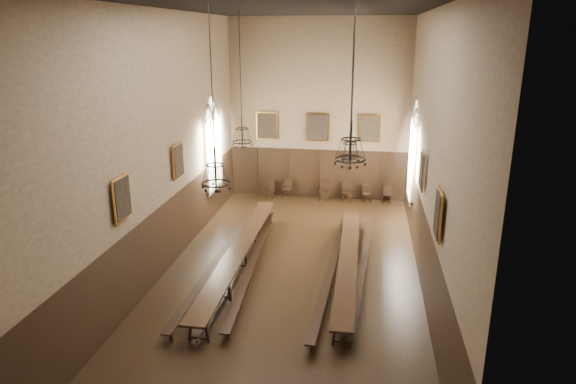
% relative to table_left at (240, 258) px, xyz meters
% --- Properties ---
extents(floor, '(9.00, 18.00, 0.02)m').
position_rel_table_left_xyz_m(floor, '(1.91, -0.05, -0.42)').
color(floor, black).
rests_on(floor, ground).
extents(ceiling, '(9.00, 18.00, 0.02)m').
position_rel_table_left_xyz_m(ceiling, '(1.91, -0.05, 8.60)').
color(ceiling, black).
rests_on(ceiling, ground).
extents(wall_back, '(9.00, 0.02, 9.00)m').
position_rel_table_left_xyz_m(wall_back, '(1.91, 8.96, 4.09)').
color(wall_back, '#886F54').
rests_on(wall_back, ground).
extents(wall_front, '(9.00, 0.02, 9.00)m').
position_rel_table_left_xyz_m(wall_front, '(1.91, -9.06, 4.09)').
color(wall_front, '#886F54').
rests_on(wall_front, ground).
extents(wall_left, '(0.02, 18.00, 9.00)m').
position_rel_table_left_xyz_m(wall_left, '(-2.60, -0.05, 4.09)').
color(wall_left, '#886F54').
rests_on(wall_left, ground).
extents(wall_right, '(0.02, 18.00, 9.00)m').
position_rel_table_left_xyz_m(wall_right, '(6.42, -0.05, 4.09)').
color(wall_right, '#886F54').
rests_on(wall_right, ground).
extents(wainscot_panelling, '(9.00, 18.00, 2.50)m').
position_rel_table_left_xyz_m(wainscot_panelling, '(1.91, -0.05, 0.84)').
color(wainscot_panelling, black).
rests_on(wainscot_panelling, floor).
extents(table_left, '(0.76, 10.49, 0.82)m').
position_rel_table_left_xyz_m(table_left, '(0.00, 0.00, 0.00)').
color(table_left, black).
rests_on(table_left, floor).
extents(table_right, '(0.71, 9.33, 0.73)m').
position_rel_table_left_xyz_m(table_right, '(3.91, -0.09, -0.05)').
color(table_right, black).
rests_on(table_right, floor).
extents(bench_left_outer, '(0.34, 9.81, 0.44)m').
position_rel_table_left_xyz_m(bench_left_outer, '(-0.75, -0.27, -0.13)').
color(bench_left_outer, black).
rests_on(bench_left_outer, floor).
extents(bench_left_inner, '(0.89, 9.86, 0.44)m').
position_rel_table_left_xyz_m(bench_left_inner, '(0.50, 0.03, -0.13)').
color(bench_left_inner, black).
rests_on(bench_left_inner, floor).
extents(bench_right_inner, '(0.74, 9.79, 0.44)m').
position_rel_table_left_xyz_m(bench_right_inner, '(3.35, -0.16, -0.13)').
color(bench_right_inner, black).
rests_on(bench_right_inner, floor).
extents(bench_right_outer, '(0.85, 9.56, 0.43)m').
position_rel_table_left_xyz_m(bench_right_outer, '(4.42, 0.09, -0.13)').
color(bench_right_outer, black).
rests_on(bench_right_outer, floor).
extents(chair_1, '(0.43, 0.43, 0.94)m').
position_rel_table_left_xyz_m(chair_1, '(-0.48, 8.48, -0.12)').
color(chair_1, black).
rests_on(chair_1, floor).
extents(chair_2, '(0.52, 0.52, 0.98)m').
position_rel_table_left_xyz_m(chair_2, '(0.40, 8.56, -0.11)').
color(chair_2, black).
rests_on(chair_2, floor).
extents(chair_4, '(0.47, 0.47, 1.02)m').
position_rel_table_left_xyz_m(chair_4, '(2.31, 8.43, -0.10)').
color(chair_4, black).
rests_on(chair_4, floor).
extents(chair_5, '(0.47, 0.47, 1.04)m').
position_rel_table_left_xyz_m(chair_5, '(3.49, 8.45, -0.09)').
color(chair_5, black).
rests_on(chair_5, floor).
extents(chair_6, '(0.49, 0.49, 0.88)m').
position_rel_table_left_xyz_m(chair_6, '(4.49, 8.48, -0.14)').
color(chair_6, black).
rests_on(chair_6, floor).
extents(chair_7, '(0.49, 0.49, 0.98)m').
position_rel_table_left_xyz_m(chair_7, '(5.50, 8.51, -0.11)').
color(chair_7, black).
rests_on(chair_7, floor).
extents(chandelier_back_left, '(0.80, 0.80, 4.97)m').
position_rel_table_left_xyz_m(chandelier_back_left, '(-0.41, 2.49, 4.11)').
color(chandelier_back_left, black).
rests_on(chandelier_back_left, ceiling).
extents(chandelier_back_right, '(0.81, 0.81, 5.37)m').
position_rel_table_left_xyz_m(chandelier_back_right, '(3.75, 2.27, 3.75)').
color(chandelier_back_right, black).
rests_on(chandelier_back_right, ceiling).
extents(chandelier_front_left, '(0.84, 0.84, 5.05)m').
position_rel_table_left_xyz_m(chandelier_front_left, '(0.16, -2.99, 4.03)').
color(chandelier_front_left, black).
rests_on(chandelier_front_left, ceiling).
extents(chandelier_front_right, '(0.91, 0.91, 4.44)m').
position_rel_table_left_xyz_m(chandelier_front_right, '(3.91, -2.06, 4.60)').
color(chandelier_front_right, black).
rests_on(chandelier_front_right, ceiling).
extents(portrait_back_0, '(1.10, 0.12, 1.40)m').
position_rel_table_left_xyz_m(portrait_back_0, '(-0.69, 8.83, 3.29)').
color(portrait_back_0, '#BE7F2D').
rests_on(portrait_back_0, wall_back).
extents(portrait_back_1, '(1.10, 0.12, 1.40)m').
position_rel_table_left_xyz_m(portrait_back_1, '(1.91, 8.83, 3.29)').
color(portrait_back_1, '#BE7F2D').
rests_on(portrait_back_1, wall_back).
extents(portrait_back_2, '(1.10, 0.12, 1.40)m').
position_rel_table_left_xyz_m(portrait_back_2, '(4.51, 8.83, 3.29)').
color(portrait_back_2, '#BE7F2D').
rests_on(portrait_back_2, wall_back).
extents(portrait_left_0, '(0.12, 1.00, 1.30)m').
position_rel_table_left_xyz_m(portrait_left_0, '(-2.47, 0.95, 3.29)').
color(portrait_left_0, '#BE7F2D').
rests_on(portrait_left_0, wall_left).
extents(portrait_left_1, '(0.12, 1.00, 1.30)m').
position_rel_table_left_xyz_m(portrait_left_1, '(-2.47, -3.55, 3.29)').
color(portrait_left_1, '#BE7F2D').
rests_on(portrait_left_1, wall_left).
extents(portrait_right_0, '(0.12, 1.00, 1.30)m').
position_rel_table_left_xyz_m(portrait_right_0, '(6.29, 0.95, 3.29)').
color(portrait_right_0, '#BE7F2D').
rests_on(portrait_right_0, wall_right).
extents(portrait_right_1, '(0.12, 1.00, 1.30)m').
position_rel_table_left_xyz_m(portrait_right_1, '(6.29, -3.55, 3.29)').
color(portrait_right_1, '#BE7F2D').
rests_on(portrait_right_1, wall_right).
extents(window_right, '(0.20, 2.20, 4.60)m').
position_rel_table_left_xyz_m(window_right, '(6.34, 5.45, 2.99)').
color(window_right, white).
rests_on(window_right, wall_right).
extents(window_left, '(0.20, 2.20, 4.60)m').
position_rel_table_left_xyz_m(window_left, '(-2.52, 5.45, 2.99)').
color(window_left, white).
rests_on(window_left, wall_left).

